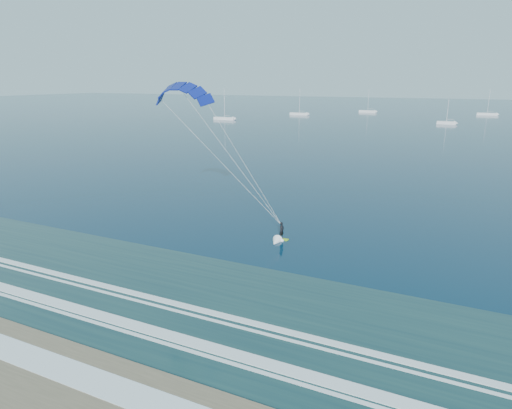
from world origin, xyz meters
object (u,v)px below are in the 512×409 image
at_px(sailboat_3, 446,123).
at_px(sailboat_4, 487,114).
at_px(kitesurfer_rig, 231,158).
at_px(sailboat_1, 299,114).
at_px(sailboat_0, 225,118).
at_px(sailboat_2, 368,111).

relative_size(sailboat_3, sailboat_4, 0.79).
bearing_deg(kitesurfer_rig, sailboat_3, 86.01).
xyz_separation_m(kitesurfer_rig, sailboat_4, (25.48, 214.81, -8.53)).
bearing_deg(sailboat_3, sailboat_1, 163.87).
distance_m(kitesurfer_rig, sailboat_4, 216.48).
height_order(sailboat_0, sailboat_4, sailboat_0).
distance_m(kitesurfer_rig, sailboat_1, 185.30).
bearing_deg(kitesurfer_rig, sailboat_0, 120.05).
distance_m(sailboat_0, sailboat_1, 44.97).
distance_m(sailboat_1, sailboat_4, 92.74).
bearing_deg(sailboat_0, sailboat_3, 12.90).
xyz_separation_m(sailboat_0, sailboat_3, (89.03, 20.39, -0.02)).
height_order(sailboat_0, sailboat_2, sailboat_0).
distance_m(sailboat_1, sailboat_3, 72.28).
bearing_deg(sailboat_4, kitesurfer_rig, -96.76).
height_order(sailboat_1, sailboat_2, sailboat_1).
bearing_deg(sailboat_0, kitesurfer_rig, -59.95).
bearing_deg(sailboat_1, sailboat_0, -115.84).
bearing_deg(sailboat_1, kitesurfer_rig, -71.55).
bearing_deg(sailboat_2, sailboat_0, -122.08).
height_order(kitesurfer_rig, sailboat_1, kitesurfer_rig).
xyz_separation_m(sailboat_1, sailboat_2, (26.51, 33.10, -0.01)).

